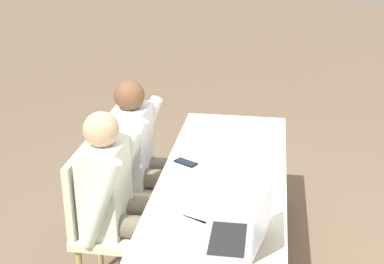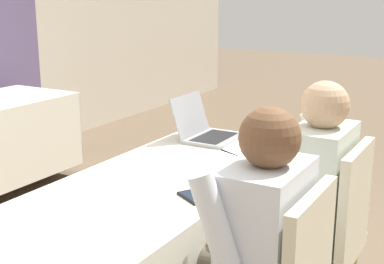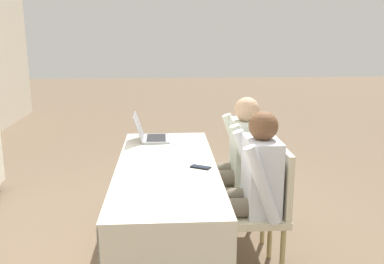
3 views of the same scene
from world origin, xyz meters
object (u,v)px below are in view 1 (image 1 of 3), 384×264
Objects in this scene: person_checkered_shirt at (143,154)px; person_white_shirt at (119,196)px; laptop at (238,235)px; cell_phone at (186,163)px; chair_near_right at (103,219)px; chair_near_left at (129,174)px.

person_white_shirt is (0.59, 0.00, 0.00)m from person_checkered_shirt.
person_white_shirt reaches higher than laptop.
person_checkered_shirt is at bearing 0.00° from person_white_shirt.
laptop is 0.91m from cell_phone.
chair_near_right is at bearing 170.00° from person_checkered_shirt.
person_checkered_shirt reaches higher than chair_near_left.
person_checkered_shirt is 0.59m from person_white_shirt.
person_white_shirt reaches higher than cell_phone.
cell_phone is 0.17× the size of chair_near_right.
laptop is 0.35× the size of chair_near_right.
chair_near_left is at bearing -86.51° from cell_phone.
cell_phone is at bearing -40.43° from person_white_shirt.
person_checkered_shirt is 1.00× the size of person_white_shirt.
chair_near_right is 0.19m from person_white_shirt.
person_checkered_shirt is at bearing -90.00° from chair_near_left.
laptop is 0.96m from chair_near_right.
person_white_shirt is (0.59, 0.10, 0.16)m from chair_near_left.
person_checkered_shirt reaches higher than chair_near_right.
chair_near_right is 0.78× the size of person_white_shirt.
person_checkered_shirt is (-0.59, 0.10, 0.16)m from chair_near_right.
laptop is at bearing -118.39° from chair_near_right.
laptop is 0.84m from person_white_shirt.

